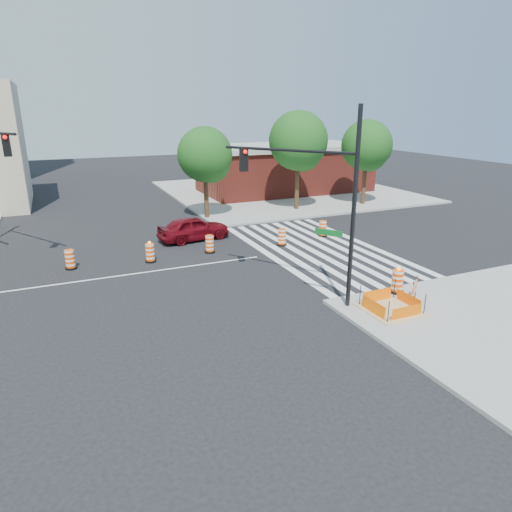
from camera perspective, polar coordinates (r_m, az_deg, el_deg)
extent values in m
plane|color=black|center=(23.95, -15.39, -2.22)|extent=(120.00, 120.00, 0.00)
cube|color=gray|center=(46.17, 3.56, 8.09)|extent=(22.00, 22.00, 0.15)
cube|color=silver|center=(26.08, 1.72, 0.12)|extent=(0.45, 13.50, 0.01)
cube|color=silver|center=(26.46, 3.48, 0.36)|extent=(0.45, 13.50, 0.01)
cube|color=silver|center=(26.87, 5.19, 0.60)|extent=(0.45, 13.50, 0.01)
cube|color=silver|center=(27.30, 6.84, 0.82)|extent=(0.45, 13.50, 0.01)
cube|color=silver|center=(27.76, 8.45, 1.04)|extent=(0.45, 13.50, 0.01)
cube|color=silver|center=(28.23, 10.00, 1.25)|extent=(0.45, 13.50, 0.01)
cube|color=silver|center=(28.73, 11.49, 1.46)|extent=(0.45, 13.50, 0.01)
cube|color=silver|center=(29.24, 12.94, 1.65)|extent=(0.45, 13.50, 0.01)
cube|color=silver|center=(23.95, -15.39, -2.21)|extent=(14.00, 0.12, 0.01)
cube|color=tan|center=(19.57, 16.48, -6.41)|extent=(2.20, 2.20, 0.05)
cube|color=#F96504|center=(18.87, 18.30, -6.71)|extent=(1.44, 0.02, 0.55)
cube|color=#F96504|center=(20.10, 14.91, -4.83)|extent=(1.44, 0.02, 0.55)
cube|color=#F96504|center=(18.94, 14.45, -6.25)|extent=(0.02, 1.44, 0.55)
cube|color=#F96504|center=(20.04, 18.53, -5.26)|extent=(0.02, 1.44, 0.55)
cylinder|color=black|center=(18.24, 16.22, -6.77)|extent=(0.04, 0.04, 0.90)
cylinder|color=black|center=(19.38, 20.35, -5.70)|extent=(0.04, 0.04, 0.90)
cylinder|color=black|center=(19.51, 12.87, -4.82)|extent=(0.04, 0.04, 0.90)
cylinder|color=black|center=(20.59, 16.92, -3.94)|extent=(0.04, 0.04, 0.90)
cube|color=maroon|center=(45.86, 3.61, 10.59)|extent=(16.00, 8.00, 4.20)
cube|color=gray|center=(45.62, 3.66, 13.45)|extent=(16.50, 8.50, 0.40)
imported|color=#630810|center=(29.16, -7.81, 3.46)|extent=(4.73, 2.44, 1.54)
cylinder|color=black|center=(18.35, 12.11, 5.49)|extent=(0.18, 0.18, 8.03)
cylinder|color=black|center=(19.21, 3.87, 13.06)|extent=(3.53, 5.02, 0.12)
cube|color=black|center=(20.32, -1.54, 11.95)|extent=(0.32, 0.28, 1.00)
sphere|color=#FF0C0C|center=(20.12, -1.35, 12.89)|extent=(0.18, 0.18, 0.18)
cube|color=#0C591E|center=(18.93, 9.06, 2.91)|extent=(0.72, 1.01, 0.25)
cube|color=black|center=(25.61, -28.73, 12.06)|extent=(0.35, 0.30, 1.08)
sphere|color=#FF0C0C|center=(25.41, -28.89, 12.87)|extent=(0.19, 0.19, 0.19)
cylinder|color=black|center=(21.40, 17.14, -4.27)|extent=(0.62, 0.62, 0.10)
cylinder|color=#FF4C05|center=(21.21, 17.27, -2.97)|extent=(0.50, 0.50, 0.98)
sphere|color=#FF990C|center=(21.02, 17.41, -1.52)|extent=(0.17, 0.17, 0.17)
cube|color=#FF4C05|center=(20.54, 19.24, -3.44)|extent=(0.71, 0.56, 0.28)
cube|color=#FF4C05|center=(20.66, 19.14, -4.28)|extent=(0.71, 0.56, 0.22)
cylinder|color=black|center=(20.26, 18.98, -4.34)|extent=(0.04, 0.04, 1.02)
cylinder|color=black|center=(20.97, 19.37, -3.61)|extent=(0.04, 0.04, 1.02)
cylinder|color=#382314|center=(34.44, -6.25, 8.08)|extent=(0.35, 0.35, 4.26)
sphere|color=#174212|center=(34.08, -6.41, 12.49)|extent=(3.99, 3.99, 3.99)
sphere|color=#174212|center=(34.63, -5.66, 11.49)|extent=(2.93, 2.93, 2.93)
sphere|color=#174212|center=(33.79, -6.99, 11.74)|extent=(2.66, 2.66, 2.66)
cylinder|color=#382314|center=(37.32, 5.17, 9.41)|extent=(0.34, 0.34, 4.94)
sphere|color=#174212|center=(36.98, 5.30, 14.15)|extent=(4.63, 4.63, 4.63)
sphere|color=#174212|center=(37.57, 5.75, 13.01)|extent=(3.40, 3.40, 3.40)
sphere|color=#174212|center=(36.63, 4.86, 13.40)|extent=(3.09, 3.09, 3.09)
cylinder|color=#382314|center=(40.32, 13.38, 9.32)|extent=(0.35, 0.35, 4.49)
sphere|color=#174212|center=(40.02, 13.67, 13.29)|extent=(4.21, 4.21, 4.21)
sphere|color=#174212|center=(40.67, 13.95, 12.35)|extent=(3.09, 3.09, 3.09)
sphere|color=#174212|center=(39.61, 13.30, 12.66)|extent=(2.81, 2.81, 2.81)
cylinder|color=black|center=(25.76, -22.10, -1.38)|extent=(0.60, 0.60, 0.10)
cylinder|color=#FF4C05|center=(25.60, -22.23, -0.33)|extent=(0.48, 0.48, 0.95)
cylinder|color=black|center=(25.58, -13.02, -0.61)|extent=(0.60, 0.60, 0.10)
cylinder|color=#FF4C05|center=(25.43, -13.10, 0.46)|extent=(0.48, 0.48, 0.95)
sphere|color=#FF990C|center=(25.27, -13.19, 1.64)|extent=(0.16, 0.16, 0.16)
cylinder|color=black|center=(26.67, -5.78, 0.54)|extent=(0.60, 0.60, 0.10)
cylinder|color=#FF4C05|center=(26.52, -5.82, 1.57)|extent=(0.48, 0.48, 0.95)
cylinder|color=black|center=(27.97, 3.25, 1.44)|extent=(0.60, 0.60, 0.10)
cylinder|color=#FF4C05|center=(27.83, 3.27, 2.43)|extent=(0.48, 0.48, 0.95)
cylinder|color=black|center=(30.26, 8.31, 2.56)|extent=(0.60, 0.60, 0.10)
cylinder|color=#FF4C05|center=(30.13, 8.35, 3.48)|extent=(0.48, 0.48, 0.95)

